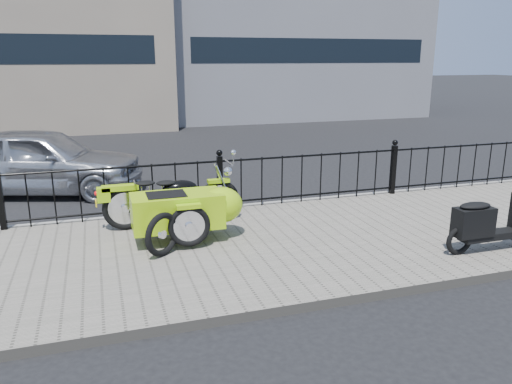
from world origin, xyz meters
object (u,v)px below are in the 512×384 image
object	(u,v)px
spare_tire	(162,234)
sedan_car	(41,161)
scooter	(487,224)
motorcycle_sidecar	(188,206)

from	to	relation	value
spare_tire	sedan_car	world-z (taller)	sedan_car
spare_tire	sedan_car	xyz separation A→B (m)	(-1.87, 4.46, 0.26)
scooter	sedan_car	size ratio (longest dim) A/B	0.37
scooter	sedan_car	xyz separation A→B (m)	(-6.18, 5.65, 0.17)
motorcycle_sidecar	sedan_car	world-z (taller)	sedan_car
scooter	sedan_car	distance (m)	8.38
motorcycle_sidecar	spare_tire	bearing A→B (deg)	-126.24
motorcycle_sidecar	scooter	bearing A→B (deg)	-25.51
scooter	spare_tire	distance (m)	4.47
motorcycle_sidecar	sedan_car	bearing A→B (deg)	121.46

